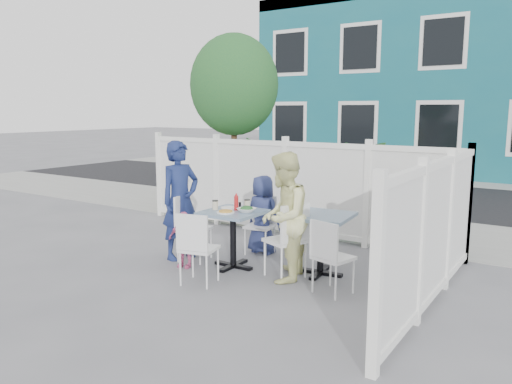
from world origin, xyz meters
The scene contains 30 objects.
ground centered at (0.00, 0.00, 0.00)m, with size 80.00×80.00×0.00m, color slate.
near_sidewalk centered at (0.00, 3.80, 0.01)m, with size 24.00×2.60×0.01m, color gray.
street centered at (0.00, 7.50, 0.00)m, with size 24.00×5.00×0.01m, color black.
far_sidewalk centered at (0.00, 10.60, 0.01)m, with size 24.00×1.60×0.01m, color gray.
building centered at (-0.50, 14.00, 3.00)m, with size 11.00×6.00×6.00m.
fence_back centered at (0.10, 2.40, 0.78)m, with size 5.86×0.08×1.60m.
fence_right centered at (3.00, 0.60, 0.78)m, with size 0.08×3.66×1.60m.
tree centered at (-1.60, 3.30, 2.59)m, with size 1.80×1.62×3.59m.
utility_cabinet centered at (-2.34, 4.00, 0.69)m, with size 0.74×0.53×1.38m, color gold.
potted_shrub_a centered at (-0.75, 3.10, 0.80)m, with size 0.90×0.90×1.60m, color #195029.
potted_shrub_b centered at (1.43, 3.00, 0.78)m, with size 1.41×1.22×1.56m, color #195029.
main_table centered at (0.41, 0.48, 0.61)m, with size 0.74×0.74×0.78m.
spare_table centered at (1.52, 0.87, 0.62)m, with size 0.83×0.83×0.80m.
chair_left centered at (-0.32, 0.43, 0.54)m, with size 0.49×0.50×0.93m.
chair_right centered at (1.26, 0.50, 0.57)m, with size 0.56×0.57×0.97m.
chair_back centered at (0.35, 1.28, 0.50)m, with size 0.43×0.42×0.86m.
chair_near centered at (0.45, -0.34, 0.53)m, with size 0.49×0.48×0.90m.
chair_spare centered at (1.93, 0.26, 0.51)m, with size 0.48×0.47×0.88m.
man centered at (-0.47, 0.42, 0.85)m, with size 0.62×0.41×1.69m, color navy.
woman centered at (1.22, 0.42, 0.81)m, with size 0.78×0.61×1.61m, color #DDDE56.
boy centered at (0.37, 1.28, 0.59)m, with size 0.57×0.37×1.17m, color navy.
toddler centered at (-0.15, 0.12, 0.39)m, with size 0.45×0.19×0.77m, color pink.
plate_main centered at (0.40, 0.33, 0.79)m, with size 0.24×0.24×0.01m, color white.
plate_side centered at (0.25, 0.59, 0.79)m, with size 0.22×0.22×0.01m, color white.
salad_bowl centered at (0.61, 0.51, 0.81)m, with size 0.24×0.24×0.06m, color white.
coffee_cup_a centered at (0.16, 0.41, 0.84)m, with size 0.08×0.08×0.12m, color beige.
coffee_cup_b centered at (0.48, 0.71, 0.84)m, with size 0.08×0.08×0.12m, color beige.
ketchup_bottle centered at (0.41, 0.55, 0.88)m, with size 0.06×0.06×0.19m, color red.
salt_shaker centered at (0.30, 0.75, 0.82)m, with size 0.03×0.03×0.07m, color white.
pepper_shaker centered at (0.35, 0.72, 0.82)m, with size 0.03×0.03×0.08m, color black.
Camera 1 is at (4.26, -4.81, 2.12)m, focal length 35.00 mm.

